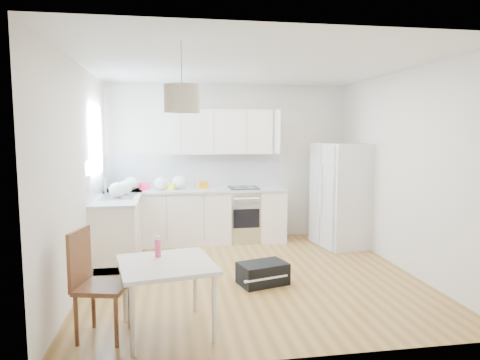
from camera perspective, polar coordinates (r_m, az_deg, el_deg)
The scene contains 29 objects.
floor at distance 5.76m, azimuth 1.50°, elevation -12.57°, with size 4.20×4.20×0.00m, color brown.
ceiling at distance 5.51m, azimuth 1.59°, elevation 15.04°, with size 4.20×4.20×0.00m, color white.
wall_back at distance 7.54m, azimuth -1.42°, elevation 2.43°, with size 4.20×4.20×0.00m, color silver.
wall_left at distance 5.48m, azimuth -20.56°, elevation 0.53°, with size 4.20×4.20×0.00m, color silver.
wall_right at distance 6.21m, azimuth 20.95°, elevation 1.16°, with size 4.20×4.20×0.00m, color silver.
window_glassblock at distance 6.59m, azimuth -18.63°, elevation 5.01°, with size 0.02×1.00×1.00m, color #BFE0F9.
cabinets_back at distance 7.30m, azimuth -5.77°, elevation -4.93°, with size 3.00×0.60×0.88m, color white.
cabinets_left at distance 6.75m, azimuth -15.74°, elevation -6.09°, with size 0.60×1.80×0.88m, color white.
counter_back at distance 7.23m, azimuth -5.81°, elevation -1.36°, with size 3.02×0.64×0.04m, color #A1A3A6.
counter_left at distance 6.67m, azimuth -15.86°, elevation -2.22°, with size 0.64×1.82×0.04m, color #A1A3A6.
backsplash_back at distance 7.48m, azimuth -5.97°, elevation 1.30°, with size 3.00×0.01×0.58m, color silver.
backsplash_left at distance 6.67m, azimuth -18.45°, elevation 0.38°, with size 0.01×1.80×0.58m, color silver.
upper_cabinets at distance 7.34m, azimuth -2.43°, elevation 6.42°, with size 1.70×0.32×0.75m, color white.
range_oven at distance 7.39m, azimuth 0.45°, elevation -4.76°, with size 0.50×0.61×0.88m, color silver, non-canonical shape.
sink at distance 6.62m, azimuth -15.91°, elevation -2.16°, with size 0.50×0.80×0.16m, color silver, non-canonical shape.
refrigerator at distance 7.21m, azimuth 13.50°, elevation -1.96°, with size 0.82×0.85×1.69m, color silver, non-canonical shape.
dining_table at distance 4.12m, azimuth -9.76°, elevation -11.72°, with size 0.99×0.99×0.67m.
dining_chair at distance 4.18m, azimuth -17.79°, elevation -13.08°, with size 0.42×0.42×1.01m, color #4A2616, non-canonical shape.
drink_bottle at distance 4.27m, azimuth -10.90°, elevation -8.67°, with size 0.06×0.06×0.21m, color #EB4178.
gym_bag at distance 5.42m, azimuth 3.05°, elevation -12.32°, with size 0.58×0.38×0.27m, color black.
pendant_lamp at distance 4.03m, azimuth -7.76°, elevation 10.71°, with size 0.33×0.33×0.25m, color beige.
grocery_bag_a at distance 7.24m, azimuth -14.30°, elevation -0.45°, with size 0.25×0.21×0.23m, color white.
grocery_bag_b at distance 7.17m, azimuth -10.45°, elevation -0.46°, with size 0.24×0.20×0.22m, color white.
grocery_bag_c at distance 7.22m, azimuth -8.05°, elevation -0.33°, with size 0.25×0.21×0.23m, color white.
grocery_bag_d at distance 6.79m, azimuth -15.12°, elevation -1.00°, with size 0.23×0.20×0.21m, color white.
grocery_bag_e at distance 6.51m, azimuth -16.03°, elevation -1.28°, with size 0.25×0.21×0.22m, color white.
snack_orange at distance 7.27m, azimuth -4.99°, elevation -0.67°, with size 0.17×0.11×0.12m, color orange.
snack_yellow at distance 7.19m, azimuth -9.25°, elevation -0.86°, with size 0.15×0.10×0.11m, color yellow.
snack_red at distance 7.28m, azimuth -12.66°, elevation -0.81°, with size 0.16×0.10×0.11m, color red.
Camera 1 is at (-1.01, -5.35, 1.88)m, focal length 32.00 mm.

